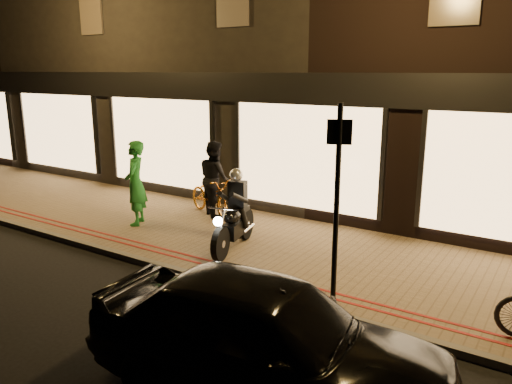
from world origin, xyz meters
TOP-DOWN VIEW (x-y plane):
  - ground at (0.00, 0.00)m, footprint 90.00×90.00m
  - sidewalk at (0.00, 2.00)m, footprint 50.00×4.00m
  - kerb_stone at (0.00, 0.05)m, footprint 50.00×0.14m
  - red_kerb_lines at (0.00, 0.55)m, footprint 50.00×0.26m
  - building_row at (-0.00, 8.99)m, footprint 48.00×10.11m
  - motorcycle at (-0.23, 1.46)m, footprint 0.71×1.92m
  - sign_post at (2.42, 0.29)m, footprint 0.33×0.16m
  - bicycle_gold at (-2.05, 3.07)m, footprint 1.89×1.22m
  - person_green at (-3.02, 1.56)m, footprint 0.76×0.84m
  - person_dark at (-2.00, 3.15)m, footprint 1.11×1.06m
  - parked_car at (2.61, -1.94)m, footprint 4.27×2.02m

SIDE VIEW (x-z plane):
  - ground at x=0.00m, z-range 0.00..0.00m
  - sidewalk at x=0.00m, z-range 0.00..0.12m
  - kerb_stone at x=0.00m, z-range 0.00..0.12m
  - red_kerb_lines at x=0.00m, z-range 0.12..0.13m
  - bicycle_gold at x=-2.05m, z-range 0.12..1.06m
  - parked_car at x=2.61m, z-range 0.00..1.41m
  - motorcycle at x=-0.23m, z-range -0.06..1.53m
  - person_dark at x=-2.00m, z-range 0.12..1.93m
  - person_green at x=-3.02m, z-range 0.12..2.04m
  - sign_post at x=2.42m, z-range 0.30..3.30m
  - building_row at x=0.00m, z-range 0.00..8.50m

